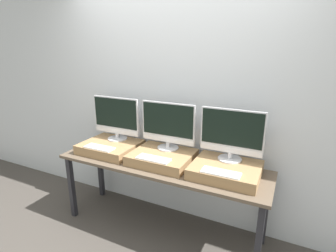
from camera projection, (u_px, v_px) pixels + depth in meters
ground_plane at (147, 246)px, 2.50m from camera, size 12.00×12.00×0.00m
wall_back at (177, 100)px, 2.70m from camera, size 8.00×0.04×2.60m
workbench at (161, 170)px, 2.56m from camera, size 2.08×0.60×0.74m
wooden_riser_left at (111, 147)px, 2.82m from camera, size 0.58×0.49×0.10m
monitor_left at (116, 118)px, 2.84m from camera, size 0.56×0.21×0.47m
keyboard_left at (99, 147)px, 2.65m from camera, size 0.32×0.12×0.01m
wooden_riser_center at (162, 157)px, 2.55m from camera, size 0.58×0.49×0.10m
monitor_center at (168, 125)px, 2.58m from camera, size 0.56×0.21×0.47m
keyboard_center at (153, 159)px, 2.39m from camera, size 0.32×0.12×0.01m
wooden_riser_right at (226, 170)px, 2.29m from camera, size 0.58×0.49×0.10m
monitor_right at (231, 134)px, 2.32m from camera, size 0.56×0.21×0.47m
keyboard_right at (221, 172)px, 2.12m from camera, size 0.32×0.12×0.01m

